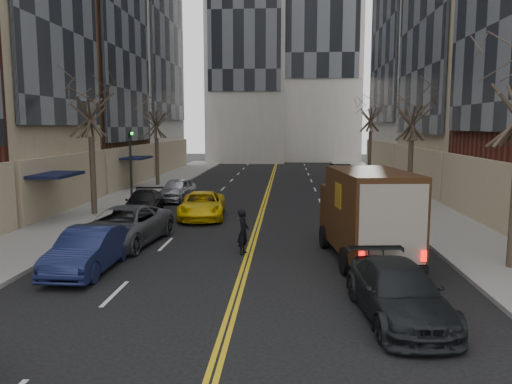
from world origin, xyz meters
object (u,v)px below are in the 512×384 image
at_px(observer_sedan, 398,292).
at_px(taxi, 202,205).
at_px(ups_truck, 367,215).
at_px(pedestrian, 243,232).

xyz_separation_m(observer_sedan, taxi, (-7.18, 13.22, -0.00)).
bearing_deg(ups_truck, pedestrian, 164.28).
xyz_separation_m(ups_truck, pedestrian, (-4.42, 0.69, -0.79)).
distance_m(observer_sedan, taxi, 15.05).
bearing_deg(observer_sedan, ups_truck, 84.34).
relative_size(observer_sedan, pedestrian, 2.83).
bearing_deg(taxi, observer_sedan, -66.98).
relative_size(observer_sedan, taxi, 0.99).
bearing_deg(pedestrian, taxi, 31.06).
xyz_separation_m(ups_truck, taxi, (-7.20, 7.88, -0.97)).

